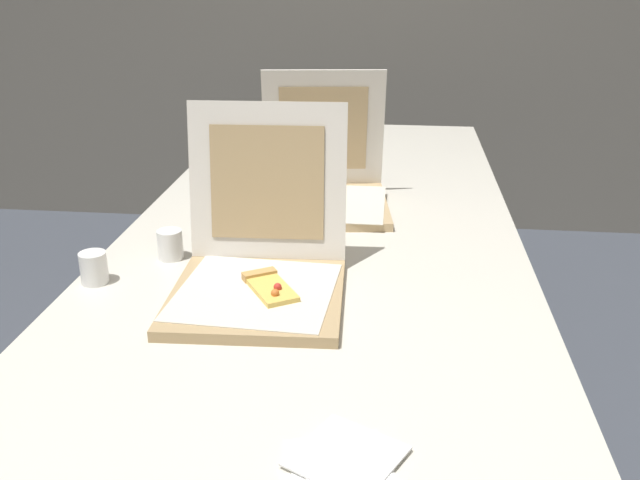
% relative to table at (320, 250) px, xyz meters
% --- Properties ---
extents(table, '(0.97, 2.45, 0.75)m').
position_rel_table_xyz_m(table, '(0.00, 0.00, 0.00)').
color(table, silver).
rests_on(table, ground).
extents(pizza_box_front, '(0.35, 0.40, 0.35)m').
position_rel_table_xyz_m(pizza_box_front, '(-0.09, -0.33, 0.09)').
color(pizza_box_front, tan).
rests_on(pizza_box_front, table).
extents(pizza_box_middle, '(0.37, 0.38, 0.35)m').
position_rel_table_xyz_m(pizza_box_middle, '(-0.01, 0.21, 0.09)').
color(pizza_box_middle, tan).
rests_on(pizza_box_middle, table).
extents(cup_white_near_left, '(0.06, 0.06, 0.07)m').
position_rel_table_xyz_m(cup_white_near_left, '(-0.44, -0.32, 0.08)').
color(cup_white_near_left, white).
rests_on(cup_white_near_left, table).
extents(cup_white_far, '(0.06, 0.06, 0.07)m').
position_rel_table_xyz_m(cup_white_far, '(-0.24, 0.38, 0.08)').
color(cup_white_far, white).
rests_on(cup_white_far, table).
extents(cup_white_near_center, '(0.06, 0.06, 0.07)m').
position_rel_table_xyz_m(cup_white_near_center, '(-0.32, -0.18, 0.08)').
color(cup_white_near_center, white).
rests_on(cup_white_near_center, table).
extents(napkin_pile, '(0.18, 0.19, 0.01)m').
position_rel_table_xyz_m(napkin_pile, '(0.12, -0.83, 0.05)').
color(napkin_pile, white).
rests_on(napkin_pile, table).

